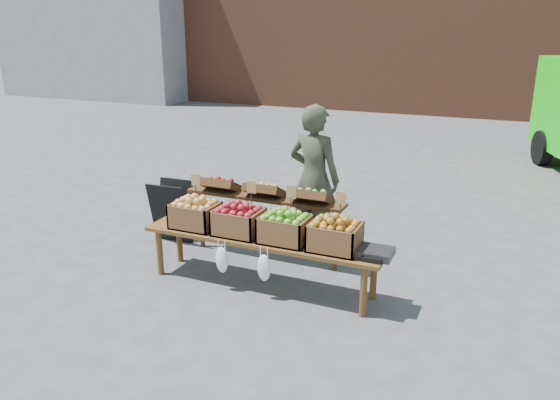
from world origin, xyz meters
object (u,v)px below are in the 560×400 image
at_px(crate_russet_pears, 238,222).
at_px(crate_green_apples, 335,237).
at_px(display_bench, 262,262).
at_px(weighing_scale, 375,253).
at_px(back_table, 265,218).
at_px(vendor, 314,179).
at_px(crate_golden_apples, 195,215).
at_px(crate_red_apples, 285,229).
at_px(chalkboard_sign, 173,211).

height_order(crate_russet_pears, crate_green_apples, same).
xyz_separation_m(display_bench, weighing_scale, (1.25, 0.00, 0.33)).
distance_m(back_table, crate_russet_pears, 0.75).
height_order(crate_russet_pears, weighing_scale, crate_russet_pears).
bearing_deg(crate_green_apples, vendor, 119.02).
relative_size(crate_golden_apples, crate_russet_pears, 1.00).
height_order(vendor, weighing_scale, vendor).
bearing_deg(weighing_scale, crate_red_apples, 180.00).
bearing_deg(crate_red_apples, vendor, 96.29).
xyz_separation_m(vendor, weighing_scale, (1.11, -1.24, -0.32)).
distance_m(vendor, crate_golden_apples, 1.58).
distance_m(vendor, crate_russet_pears, 1.32).
bearing_deg(weighing_scale, crate_russet_pears, 180.00).
distance_m(display_bench, weighing_scale, 1.29).
bearing_deg(crate_red_apples, crate_green_apples, 0.00).
relative_size(crate_red_apples, crate_green_apples, 1.00).
relative_size(display_bench, crate_red_apples, 5.40).
bearing_deg(crate_golden_apples, crate_russet_pears, 0.00).
bearing_deg(crate_red_apples, chalkboard_sign, 158.94).
relative_size(vendor, crate_russet_pears, 3.72).
relative_size(back_table, crate_golden_apples, 4.20).
xyz_separation_m(crate_red_apples, weighing_scale, (0.97, 0.00, -0.10)).
xyz_separation_m(crate_russet_pears, crate_red_apples, (0.55, 0.00, 0.00)).
relative_size(display_bench, crate_russet_pears, 5.40).
bearing_deg(crate_russet_pears, vendor, 71.51).
bearing_deg(vendor, display_bench, 91.06).
relative_size(crate_golden_apples, weighing_scale, 1.47).
relative_size(vendor, crate_green_apples, 3.72).
height_order(back_table, crate_green_apples, back_table).
distance_m(vendor, back_table, 0.79).
bearing_deg(back_table, crate_golden_apples, -126.12).
bearing_deg(chalkboard_sign, vendor, 12.80).
bearing_deg(vendor, crate_red_apples, 103.74).
xyz_separation_m(vendor, crate_golden_apples, (-0.96, -1.24, -0.22)).
bearing_deg(crate_russet_pears, chalkboard_sign, 151.70).
xyz_separation_m(chalkboard_sign, crate_green_apples, (2.48, -0.74, 0.30)).
bearing_deg(crate_golden_apples, vendor, 52.09).
bearing_deg(crate_golden_apples, crate_red_apples, 0.00).
distance_m(crate_golden_apples, weighing_scale, 2.08).
xyz_separation_m(crate_russet_pears, weighing_scale, (1.52, 0.00, -0.10)).
height_order(vendor, crate_green_apples, vendor).
height_order(crate_golden_apples, crate_red_apples, same).
height_order(chalkboard_sign, weighing_scale, chalkboard_sign).
xyz_separation_m(back_table, crate_golden_apples, (-0.53, -0.72, 0.19)).
xyz_separation_m(vendor, back_table, (-0.44, -0.52, -0.41)).
bearing_deg(weighing_scale, crate_golden_apples, 180.00).
relative_size(back_table, crate_red_apples, 4.20).
distance_m(crate_russet_pears, crate_red_apples, 0.55).
bearing_deg(crate_red_apples, display_bench, 180.00).
xyz_separation_m(back_table, weighing_scale, (1.55, -0.72, 0.09)).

